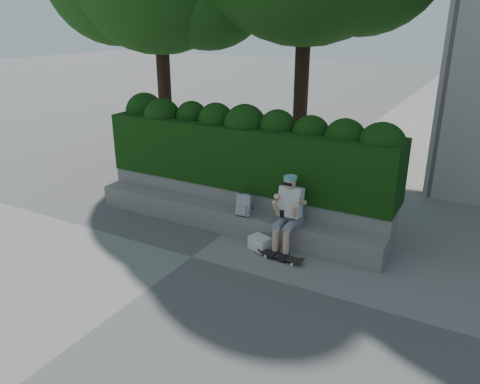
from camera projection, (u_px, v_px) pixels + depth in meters
The scene contains 8 objects.
ground at pixel (192, 257), 8.11m from camera, with size 80.00×80.00×0.00m, color slate.
bench_ledge at pixel (228, 220), 9.05m from camera, with size 6.00×0.45×0.45m, color gray.
planter_wall at pixel (240, 204), 9.39m from camera, with size 6.00×0.50×0.75m, color gray.
hedge at pixel (246, 155), 9.23m from camera, with size 6.00×1.00×1.20m, color black.
person at pixel (289, 211), 8.11m from camera, with size 0.40×0.76×1.38m.
skateboard at pixel (281, 256), 8.00m from camera, with size 0.75×0.24×0.08m.
backpack_plaid at pixel (244, 205), 8.64m from camera, with size 0.27×0.15×0.40m, color silver.
backpack_ground at pixel (260, 243), 8.34m from camera, with size 0.37×0.26×0.24m, color silver.
Camera 1 is at (4.23, -5.88, 3.90)m, focal length 35.00 mm.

